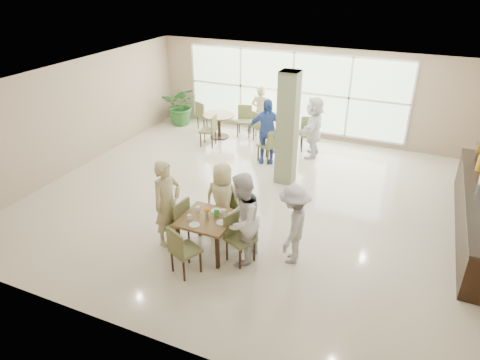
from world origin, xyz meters
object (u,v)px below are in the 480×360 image
at_px(main_table, 207,222).
at_px(round_table_right, 281,132).
at_px(adult_a, 267,131).
at_px(teen_left, 167,204).
at_px(buffet_counter, 479,210).
at_px(round_table_left, 219,120).
at_px(adult_standing, 261,112).
at_px(teen_right, 241,220).
at_px(potted_plant, 181,105).
at_px(teen_standing, 293,224).
at_px(adult_b, 314,127).
at_px(teen_far, 223,199).

xyz_separation_m(main_table, round_table_right, (-0.33, 5.32, -0.10)).
bearing_deg(adult_a, teen_left, -109.54).
height_order(main_table, buffet_counter, buffet_counter).
xyz_separation_m(round_table_left, adult_standing, (1.17, 0.58, 0.26)).
height_order(round_table_left, teen_left, teen_left).
bearing_deg(round_table_left, adult_standing, 26.59).
distance_m(buffet_counter, teen_right, 4.88).
bearing_deg(potted_plant, teen_left, -61.49).
bearing_deg(teen_left, buffet_counter, -45.03).
xyz_separation_m(teen_standing, adult_b, (-0.93, 4.88, 0.09)).
height_order(teen_far, teen_standing, teen_standing).
bearing_deg(teen_right, adult_b, 178.94).
bearing_deg(teen_standing, adult_b, -173.98).
height_order(round_table_left, buffet_counter, buffet_counter).
bearing_deg(adult_b, potted_plant, -104.09).
bearing_deg(teen_standing, teen_far, -107.08).
xyz_separation_m(teen_far, teen_right, (0.72, -0.73, 0.12)).
bearing_deg(teen_standing, teen_left, -84.87).
bearing_deg(round_table_left, adult_b, -4.73).
relative_size(teen_left, adult_b, 1.01).
relative_size(main_table, teen_standing, 0.62).
height_order(buffet_counter, teen_far, buffet_counter).
height_order(round_table_left, teen_right, teen_right).
xyz_separation_m(teen_far, adult_a, (-0.43, 3.63, 0.13)).
xyz_separation_m(round_table_left, adult_b, (3.09, -0.26, 0.31)).
bearing_deg(round_table_right, adult_a, -96.86).
bearing_deg(main_table, adult_a, 95.90).
bearing_deg(teen_left, adult_b, 3.08).
xyz_separation_m(round_table_left, buffet_counter, (7.18, -2.78, -0.00)).
height_order(main_table, teen_standing, teen_standing).
xyz_separation_m(buffet_counter, teen_far, (-4.74, -2.01, 0.22)).
relative_size(teen_right, adult_standing, 1.09).
height_order(round_table_right, potted_plant, potted_plant).
distance_m(teen_far, adult_standing, 5.53).
height_order(potted_plant, adult_a, adult_a).
bearing_deg(adult_standing, teen_right, 101.63).
height_order(teen_left, adult_a, adult_a).
distance_m(teen_standing, adult_b, 4.97).
height_order(buffet_counter, adult_b, buffet_counter).
height_order(teen_far, adult_a, adult_a).
xyz_separation_m(adult_a, adult_standing, (-0.85, 1.75, -0.08)).
height_order(round_table_right, buffet_counter, buffet_counter).
xyz_separation_m(round_table_left, teen_far, (2.44, -4.80, 0.21)).
bearing_deg(adult_standing, round_table_right, 134.21).
bearing_deg(teen_right, buffet_counter, 122.43).
distance_m(teen_far, adult_b, 4.59).
distance_m(round_table_right, teen_far, 4.61).
bearing_deg(adult_b, teen_standing, 6.85).
bearing_deg(potted_plant, round_table_right, -11.88).
xyz_separation_m(potted_plant, teen_standing, (5.73, -5.74, 0.11)).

